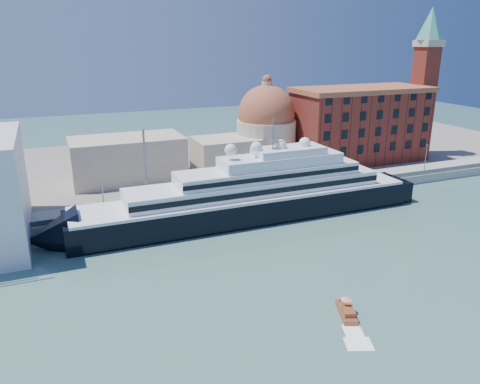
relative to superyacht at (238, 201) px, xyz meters
name	(u,v)px	position (x,y,z in m)	size (l,w,h in m)	color
ground	(292,261)	(1.64, -23.00, -4.63)	(400.00, 400.00, 0.00)	#39635C
quay	(227,199)	(1.64, 11.00, -3.38)	(180.00, 10.00, 2.50)	gray
land	(182,162)	(1.64, 52.00, -3.63)	(260.00, 72.00, 2.00)	slate
quay_fence	(234,198)	(1.64, 6.50, -1.53)	(180.00, 0.10, 1.20)	slate
superyacht	(238,201)	(0.00, 0.00, 0.00)	(89.75, 12.44, 26.82)	black
water_taxi	(347,312)	(0.37, -42.17, -3.94)	(4.06, 6.36, 2.87)	brown
warehouse	(360,124)	(53.64, 29.00, 9.16)	(43.00, 19.00, 23.25)	maroon
campanile	(425,73)	(77.64, 29.00, 24.13)	(8.40, 8.40, 47.00)	maroon
church	(218,141)	(8.03, 34.72, 6.28)	(66.00, 18.00, 25.50)	beige
lamp_posts	(178,173)	(-11.03, 9.27, 5.21)	(120.80, 2.40, 18.00)	slate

